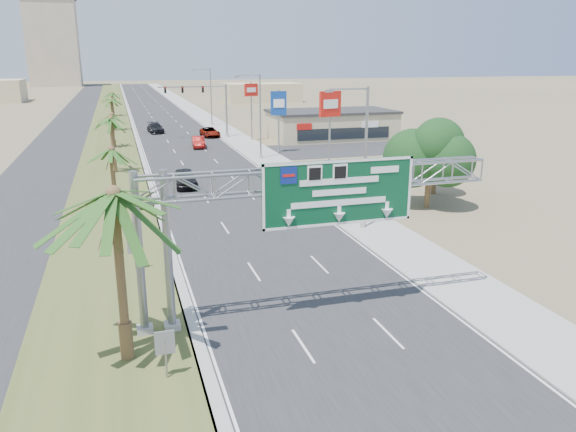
% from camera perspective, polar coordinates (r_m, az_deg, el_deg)
% --- Properties ---
extents(road, '(12.00, 300.00, 0.02)m').
position_cam_1_polar(road, '(124.32, -12.86, 9.96)').
color(road, '#28282B').
rests_on(road, ground).
extents(sidewalk_right, '(4.00, 300.00, 0.10)m').
position_cam_1_polar(sidewalk_right, '(125.21, -8.93, 10.22)').
color(sidewalk_right, '#9E9B93').
rests_on(sidewalk_right, ground).
extents(median_grass, '(7.00, 300.00, 0.12)m').
position_cam_1_polar(median_grass, '(124.00, -17.53, 9.64)').
color(median_grass, '#465525').
rests_on(median_grass, ground).
extents(opposing_road, '(8.00, 300.00, 0.02)m').
position_cam_1_polar(opposing_road, '(124.27, -20.79, 9.34)').
color(opposing_road, '#28282B').
rests_on(opposing_road, ground).
extents(sign_gantry, '(16.75, 1.24, 7.50)m').
position_cam_1_polar(sign_gantry, '(25.31, 1.57, 2.49)').
color(sign_gantry, gray).
rests_on(sign_gantry, ground).
extents(palm_near, '(5.70, 5.70, 8.35)m').
position_cam_1_polar(palm_near, '(22.00, -17.30, 2.06)').
color(palm_near, brown).
rests_on(palm_near, ground).
extents(palm_row_b, '(3.99, 3.99, 5.95)m').
position_cam_1_polar(palm_row_b, '(45.97, -17.54, 6.35)').
color(palm_row_b, brown).
rests_on(palm_row_b, ground).
extents(palm_row_c, '(3.99, 3.99, 6.75)m').
position_cam_1_polar(palm_row_c, '(61.75, -17.58, 9.32)').
color(palm_row_c, brown).
rests_on(palm_row_c, ground).
extents(palm_row_d, '(3.99, 3.99, 5.45)m').
position_cam_1_polar(palm_row_d, '(79.79, -17.48, 9.74)').
color(palm_row_d, brown).
rests_on(palm_row_d, ground).
extents(palm_row_e, '(3.99, 3.99, 6.15)m').
position_cam_1_polar(palm_row_e, '(98.67, -17.50, 11.17)').
color(palm_row_e, brown).
rests_on(palm_row_e, ground).
extents(palm_row_f, '(3.99, 3.99, 5.75)m').
position_cam_1_polar(palm_row_f, '(123.64, -17.48, 11.79)').
color(palm_row_f, brown).
rests_on(palm_row_f, ground).
extents(streetlight_near, '(3.27, 0.44, 10.00)m').
position_cam_1_polar(streetlight_near, '(39.60, 7.58, 5.22)').
color(streetlight_near, gray).
rests_on(streetlight_near, ground).
extents(streetlight_mid, '(3.27, 0.44, 10.00)m').
position_cam_1_polar(streetlight_mid, '(67.78, -2.99, 9.71)').
color(streetlight_mid, gray).
rests_on(streetlight_mid, ground).
extents(streetlight_far, '(3.27, 0.44, 10.00)m').
position_cam_1_polar(streetlight_far, '(102.96, -7.92, 11.68)').
color(streetlight_far, gray).
rests_on(streetlight_far, ground).
extents(signal_mast, '(10.28, 0.71, 8.00)m').
position_cam_1_polar(signal_mast, '(86.84, -7.62, 11.04)').
color(signal_mast, gray).
rests_on(signal_mast, ground).
extents(store_building, '(18.00, 10.00, 4.00)m').
position_cam_1_polar(store_building, '(85.79, 4.43, 9.16)').
color(store_building, '#C7B886').
rests_on(store_building, ground).
extents(oak_near, '(4.50, 4.50, 6.80)m').
position_cam_1_polar(oak_near, '(46.67, 14.25, 6.27)').
color(oak_near, brown).
rests_on(oak_near, ground).
extents(oak_far, '(3.50, 3.50, 5.60)m').
position_cam_1_polar(oak_far, '(51.70, 14.80, 6.32)').
color(oak_far, brown).
rests_on(oak_far, ground).
extents(median_signback_a, '(0.75, 0.08, 2.08)m').
position_cam_1_polar(median_signback_a, '(22.09, -12.38, -12.79)').
color(median_signback_a, gray).
rests_on(median_signback_a, ground).
extents(median_signback_b, '(0.75, 0.08, 2.08)m').
position_cam_1_polar(median_signback_b, '(33.12, -15.36, -3.13)').
color(median_signback_b, gray).
rests_on(median_signback_b, ground).
extents(tower_distant, '(20.00, 16.00, 35.00)m').
position_cam_1_polar(tower_distant, '(264.51, -22.76, 15.88)').
color(tower_distant, tan).
rests_on(tower_distant, ground).
extents(building_distant_right, '(20.00, 12.00, 5.00)m').
position_cam_1_polar(building_distant_right, '(158.55, -2.67, 12.42)').
color(building_distant_right, '#C7B886').
rests_on(building_distant_right, ground).
extents(car_left_lane, '(2.12, 5.05, 1.71)m').
position_cam_1_polar(car_left_lane, '(54.08, -10.39, 3.79)').
color(car_left_lane, black).
rests_on(car_left_lane, ground).
extents(car_mid_lane, '(1.95, 4.72, 1.52)m').
position_cam_1_polar(car_mid_lane, '(77.94, -9.10, 7.42)').
color(car_mid_lane, maroon).
rests_on(car_mid_lane, ground).
extents(car_right_lane, '(2.74, 5.33, 1.44)m').
position_cam_1_polar(car_right_lane, '(88.47, -7.93, 8.43)').
color(car_right_lane, gray).
rests_on(car_right_lane, ground).
extents(car_far, '(2.68, 5.57, 1.56)m').
position_cam_1_polar(car_far, '(94.85, -13.32, 8.69)').
color(car_far, black).
rests_on(car_far, ground).
extents(pole_sign_red_near, '(2.39, 0.97, 9.01)m').
position_cam_1_polar(pole_sign_red_near, '(54.69, 4.30, 10.75)').
color(pole_sign_red_near, gray).
rests_on(pole_sign_red_near, ground).
extents(pole_sign_blue, '(2.02, 0.49, 8.01)m').
position_cam_1_polar(pole_sign_blue, '(72.01, -0.96, 11.11)').
color(pole_sign_blue, gray).
rests_on(pole_sign_blue, ground).
extents(pole_sign_red_far, '(2.16, 1.09, 8.46)m').
position_cam_1_polar(pole_sign_red_far, '(83.09, -3.76, 12.21)').
color(pole_sign_red_far, gray).
rests_on(pole_sign_red_far, ground).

